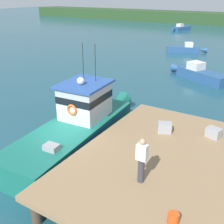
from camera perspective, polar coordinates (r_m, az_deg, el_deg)
name	(u,v)px	position (r m, az deg, el deg)	size (l,w,h in m)	color
ground_plane	(67,149)	(13.79, -9.35, -7.56)	(200.00, 200.00, 0.00)	#1E4C5B
dock	(160,159)	(11.07, 9.87, -9.57)	(6.00, 9.00, 1.20)	#4C3D2D
main_fishing_boat	(79,125)	(13.78, -6.83, -2.63)	(3.10, 9.90, 4.80)	#196B5B
crate_stack_near_edge	(214,133)	(12.86, 20.22, -4.02)	(0.60, 0.44, 0.43)	#9E9EA3
crate_single_far	(165,127)	(12.71, 10.82, -3.16)	(0.60, 0.44, 0.46)	#9E9EA3
bait_bucket	(173,218)	(8.28, 12.53, -20.63)	(0.32, 0.32, 0.34)	#E04C19
deckhand_by_the_boat	(142,160)	(9.15, 6.13, -9.76)	(0.36, 0.22, 1.63)	#383842
moored_boat_off_the_point	(186,49)	(36.68, 14.93, 12.47)	(4.84, 2.83, 1.23)	#285184
moored_boat_outer_mooring	(199,74)	(25.28, 17.45, 7.53)	(5.70, 3.53, 1.47)	#285184
moored_boat_mid_harbor	(181,28)	(57.92, 14.01, 16.45)	(2.60, 5.06, 1.28)	#285184
mooring_buoy_spare_mooring	(189,69)	(27.86, 15.65, 8.47)	(0.35, 0.35, 0.35)	red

